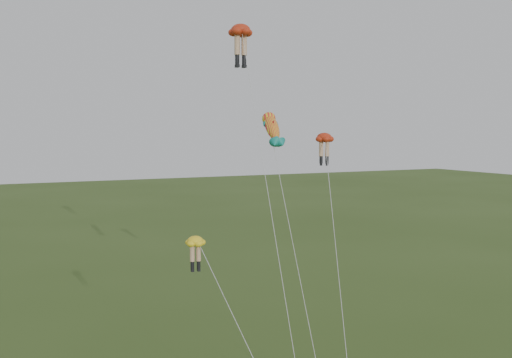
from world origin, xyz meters
name	(u,v)px	position (x,y,z in m)	size (l,w,h in m)	color
legs_kite_red_high	(241,37)	(2.03, 11.97, 20.80)	(3.39, 13.93, 21.67)	red
legs_kite_red_mid	(325,145)	(5.73, 7.32, 13.59)	(5.09, 10.36, 14.40)	red
legs_kite_yellow	(199,252)	(-4.72, 1.90, 8.76)	(3.80, 5.34, 9.51)	yellow
fish_kite	(272,128)	(2.33, 8.03, 14.67)	(1.87, 9.68, 15.92)	yellow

